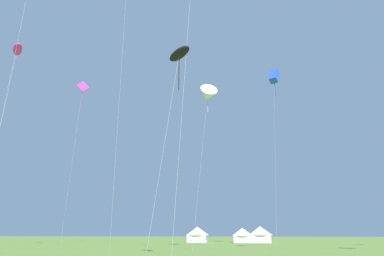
% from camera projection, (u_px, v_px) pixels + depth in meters
% --- Properties ---
extents(kite_black_parafoil, '(3.11, 2.49, 15.95)m').
position_uv_depth(kite_black_parafoil, '(179.00, 54.00, 25.66)').
color(kite_black_parafoil, black).
rests_on(kite_black_parafoil, ground).
extents(kite_white_delta, '(3.50, 3.47, 21.31)m').
position_uv_depth(kite_white_delta, '(208.00, 95.00, 43.70)').
color(kite_white_delta, white).
rests_on(kite_white_delta, ground).
extents(kite_blue_box, '(2.99, 2.61, 30.29)m').
position_uv_depth(kite_blue_box, '(274.00, 76.00, 57.80)').
color(kite_blue_box, blue).
rests_on(kite_blue_box, ground).
extents(kite_magenta_diamond, '(1.96, 3.06, 32.34)m').
position_uv_depth(kite_magenta_diamond, '(83.00, 89.00, 66.84)').
color(kite_magenta_diamond, '#E02DA3').
rests_on(kite_magenta_diamond, ground).
extents(kite_magenta_parafoil, '(3.55, 3.87, 28.36)m').
position_uv_depth(kite_magenta_parafoil, '(18.00, 49.00, 47.29)').
color(kite_magenta_parafoil, '#E02DA3').
rests_on(kite_magenta_parafoil, ground).
extents(festival_tent_center, '(5.12, 5.12, 3.33)m').
position_uv_depth(festival_tent_center, '(197.00, 234.00, 71.35)').
color(festival_tent_center, white).
rests_on(festival_tent_center, ground).
extents(festival_tent_left, '(4.66, 4.66, 3.03)m').
position_uv_depth(festival_tent_left, '(242.00, 234.00, 69.83)').
color(festival_tent_left, white).
rests_on(festival_tent_left, ground).
extents(festival_tent_right, '(5.19, 5.19, 3.38)m').
position_uv_depth(festival_tent_right, '(260.00, 234.00, 69.32)').
color(festival_tent_right, white).
rests_on(festival_tent_right, ground).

